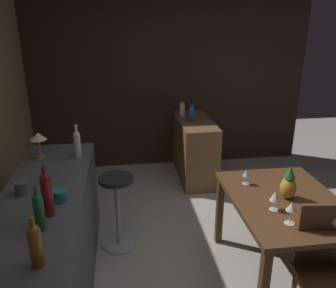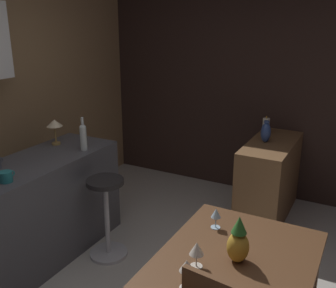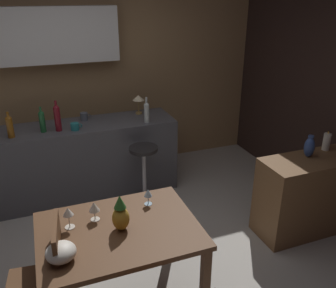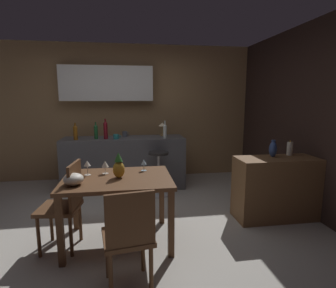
# 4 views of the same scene
# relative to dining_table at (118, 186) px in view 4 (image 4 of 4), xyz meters

# --- Properties ---
(ground_plane) EXTENTS (9.00, 9.00, 0.00)m
(ground_plane) POSITION_rel_dining_table_xyz_m (0.06, 0.47, -0.64)
(ground_plane) COLOR #B7B2A8
(wall_kitchen_back) EXTENTS (5.20, 0.33, 2.60)m
(wall_kitchen_back) POSITION_rel_dining_table_xyz_m (-0.00, 2.55, 0.77)
(wall_kitchen_back) COLOR #9E7A51
(wall_kitchen_back) RESTS_ON ground_plane
(wall_side_right) EXTENTS (0.10, 4.40, 2.60)m
(wall_side_right) POSITION_rel_dining_table_xyz_m (2.61, 0.77, 0.66)
(wall_side_right) COLOR #33231E
(wall_side_right) RESTS_ON ground_plane
(dining_table) EXTENTS (1.15, 0.85, 0.74)m
(dining_table) POSITION_rel_dining_table_xyz_m (0.00, 0.00, 0.00)
(dining_table) COLOR #56351E
(dining_table) RESTS_ON ground_plane
(kitchen_counter) EXTENTS (2.10, 0.60, 0.90)m
(kitchen_counter) POSITION_rel_dining_table_xyz_m (0.05, 1.87, -0.19)
(kitchen_counter) COLOR #4C4C51
(kitchen_counter) RESTS_ON ground_plane
(sideboard_cabinet) EXTENTS (1.10, 0.44, 0.82)m
(sideboard_cabinet) POSITION_rel_dining_table_xyz_m (2.05, 0.30, -0.23)
(sideboard_cabinet) COLOR brown
(sideboard_cabinet) RESTS_ON ground_plane
(chair_near_window) EXTENTS (0.44, 0.44, 0.93)m
(chair_near_window) POSITION_rel_dining_table_xyz_m (-0.54, -0.06, -0.14)
(chair_near_window) COLOR #56351E
(chair_near_window) RESTS_ON ground_plane
(chair_by_doorway) EXTENTS (0.46, 0.46, 0.90)m
(chair_by_doorway) POSITION_rel_dining_table_xyz_m (0.11, -0.81, -0.15)
(chair_by_doorway) COLOR #56351E
(chair_by_doorway) RESTS_ON ground_plane
(bar_stool) EXTENTS (0.34, 0.34, 0.74)m
(bar_stool) POSITION_rel_dining_table_xyz_m (0.60, 1.35, -0.25)
(bar_stool) COLOR #262323
(bar_stool) RESTS_ON ground_plane
(wine_glass_left) EXTENTS (0.08, 0.08, 0.15)m
(wine_glass_left) POSITION_rel_dining_table_xyz_m (-0.14, 0.17, 0.21)
(wine_glass_left) COLOR silver
(wine_glass_left) RESTS_ON dining_table
(wine_glass_right) EXTENTS (0.08, 0.08, 0.17)m
(wine_glass_right) POSITION_rel_dining_table_xyz_m (-0.33, 0.14, 0.22)
(wine_glass_right) COLOR silver
(wine_glass_right) RESTS_ON dining_table
(wine_glass_center) EXTENTS (0.06, 0.06, 0.14)m
(wine_glass_center) POSITION_rel_dining_table_xyz_m (0.30, 0.23, 0.19)
(wine_glass_center) COLOR silver
(wine_glass_center) RESTS_ON dining_table
(pineapple_centerpiece) EXTENTS (0.12, 0.12, 0.28)m
(pineapple_centerpiece) POSITION_rel_dining_table_xyz_m (0.02, -0.01, 0.22)
(pineapple_centerpiece) COLOR gold
(pineapple_centerpiece) RESTS_ON dining_table
(fruit_bowl) EXTENTS (0.19, 0.19, 0.12)m
(fruit_bowl) POSITION_rel_dining_table_xyz_m (-0.42, -0.19, 0.15)
(fruit_bowl) COLOR beige
(fruit_bowl) RESTS_ON dining_table
(wine_bottle_ruby) EXTENTS (0.07, 0.07, 0.34)m
(wine_bottle_ruby) POSITION_rel_dining_table_xyz_m (-0.25, 1.76, 0.42)
(wine_bottle_ruby) COLOR maroon
(wine_bottle_ruby) RESTS_ON kitchen_counter
(wine_bottle_green) EXTENTS (0.06, 0.06, 0.29)m
(wine_bottle_green) POSITION_rel_dining_table_xyz_m (-0.41, 1.78, 0.39)
(wine_bottle_green) COLOR #1E592D
(wine_bottle_green) RESTS_ON kitchen_counter
(wine_bottle_amber) EXTENTS (0.07, 0.07, 0.28)m
(wine_bottle_amber) POSITION_rel_dining_table_xyz_m (-0.73, 1.73, 0.39)
(wine_bottle_amber) COLOR #8C5114
(wine_bottle_amber) RESTS_ON kitchen_counter
(wine_bottle_clear) EXTENTS (0.06, 0.06, 0.30)m
(wine_bottle_clear) POSITION_rel_dining_table_xyz_m (0.75, 1.68, 0.39)
(wine_bottle_clear) COLOR silver
(wine_bottle_clear) RESTS_ON kitchen_counter
(cup_teal) EXTENTS (0.13, 0.09, 0.08)m
(cup_teal) POSITION_rel_dining_table_xyz_m (-0.07, 1.71, 0.30)
(cup_teal) COLOR teal
(cup_teal) RESTS_ON kitchen_counter
(cup_slate) EXTENTS (0.12, 0.09, 0.09)m
(cup_slate) POSITION_rel_dining_table_xyz_m (0.07, 2.01, 0.30)
(cup_slate) COLOR #515660
(cup_slate) RESTS_ON kitchen_counter
(counter_lamp) EXTENTS (0.15, 0.15, 0.24)m
(counter_lamp) POSITION_rel_dining_table_xyz_m (0.75, 2.01, 0.45)
(counter_lamp) COLOR #A58447
(counter_lamp) RESTS_ON kitchen_counter
(pillar_candle_tall) EXTENTS (0.07, 0.07, 0.20)m
(pillar_candle_tall) POSITION_rel_dining_table_xyz_m (2.28, 0.44, 0.26)
(pillar_candle_tall) COLOR white
(pillar_candle_tall) RESTS_ON sideboard_cabinet
(vase_ceramic_blue) EXTENTS (0.10, 0.10, 0.22)m
(vase_ceramic_blue) POSITION_rel_dining_table_xyz_m (2.00, 0.36, 0.28)
(vase_ceramic_blue) COLOR #334C8C
(vase_ceramic_blue) RESTS_ON sideboard_cabinet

